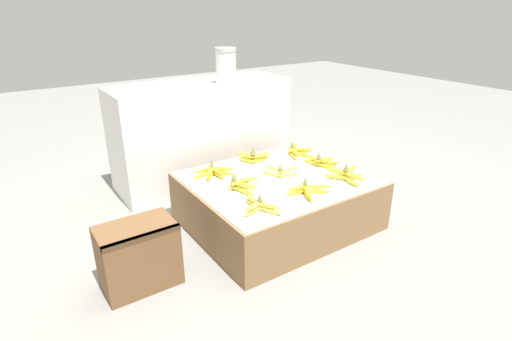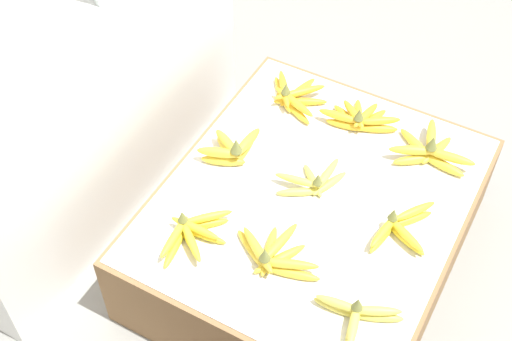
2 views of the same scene
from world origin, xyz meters
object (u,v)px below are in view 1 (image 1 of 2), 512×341
wooden_crate (139,255)px  banana_bunch_front_left (259,206)px  banana_bunch_middle_midleft (281,171)px  banana_bunch_back_left (213,172)px  banana_bunch_back_midleft (253,156)px  foam_tray_white (182,82)px  banana_bunch_front_midleft (308,190)px  banana_bunch_front_midright (346,174)px  banana_bunch_back_midright (296,151)px  banana_bunch_middle_midright (321,161)px  glass_jar (226,66)px  banana_bunch_middle_left (240,184)px

wooden_crate → banana_bunch_front_left: banana_bunch_front_left is taller
banana_bunch_middle_midleft → banana_bunch_back_left: 0.37m
banana_bunch_back_left → banana_bunch_back_midleft: 0.30m
banana_bunch_middle_midleft → foam_tray_white: (-0.20, 0.78, 0.39)m
banana_bunch_middle_midleft → banana_bunch_back_midleft: size_ratio=1.09×
wooden_crate → banana_bunch_front_midleft: bearing=-10.5°
banana_bunch_front_midright → banana_bunch_back_midright: (0.02, 0.45, -0.00)m
banana_bunch_middle_midright → banana_bunch_back_left: size_ratio=1.01×
banana_bunch_middle_midright → glass_jar: glass_jar is taller
banana_bunch_front_left → banana_bunch_front_midleft: (0.29, 0.00, -0.00)m
banana_bunch_middle_midleft → banana_bunch_middle_midright: banana_bunch_middle_midright is taller
banana_bunch_front_midright → banana_bunch_back_left: banana_bunch_front_midright is taller
banana_bunch_back_midright → banana_bunch_front_midright: bearing=-92.3°
wooden_crate → foam_tray_white: foam_tray_white is taller
banana_bunch_back_left → banana_bunch_back_midright: size_ratio=1.13×
glass_jar → foam_tray_white: glass_jar is taller
banana_bunch_middle_midright → banana_bunch_back_midright: (-0.01, 0.22, -0.00)m
wooden_crate → banana_bunch_back_left: bearing=30.5°
banana_bunch_back_left → banana_bunch_back_midleft: bearing=9.8°
banana_bunch_front_left → banana_bunch_middle_left: bearing=77.9°
banana_bunch_back_left → banana_bunch_back_midleft: size_ratio=1.35×
banana_bunch_middle_midleft → banana_bunch_middle_left: bearing=-176.0°
banana_bunch_middle_midright → banana_bunch_back_left: banana_bunch_middle_midright is taller
banana_bunch_front_midleft → banana_bunch_middle_left: (-0.24, 0.25, 0.00)m
glass_jar → wooden_crate: bearing=-140.1°
wooden_crate → banana_bunch_middle_midleft: (0.85, 0.12, 0.15)m
banana_bunch_front_left → banana_bunch_back_midright: 0.77m
banana_bunch_back_left → banana_bunch_middle_left: bearing=-80.5°
banana_bunch_front_left → banana_bunch_front_midright: banana_bunch_front_midright is taller
banana_bunch_back_midright → banana_bunch_middle_midleft: bearing=-143.4°
wooden_crate → banana_bunch_middle_midleft: banana_bunch_middle_midleft is taller
banana_bunch_back_midleft → banana_bunch_front_midleft: bearing=-92.5°
wooden_crate → banana_bunch_middle_left: (0.58, 0.10, 0.16)m
banana_bunch_back_left → banana_bunch_back_midright: bearing=0.4°
banana_bunch_back_midright → foam_tray_white: (-0.48, 0.58, 0.39)m
banana_bunch_middle_midleft → glass_jar: bearing=87.6°
wooden_crate → banana_bunch_middle_midright: bearing=5.1°
banana_bunch_back_midright → banana_bunch_back_left: bearing=-179.6°
banana_bunch_front_left → banana_bunch_middle_midright: size_ratio=0.92×
banana_bunch_middle_left → banana_bunch_back_left: 0.22m
banana_bunch_front_left → banana_bunch_middle_midright: 0.67m
banana_bunch_front_midright → glass_jar: 1.02m
banana_bunch_front_left → banana_bunch_front_midright: bearing=2.8°
banana_bunch_front_midright → banana_bunch_back_left: size_ratio=1.05×
wooden_crate → banana_bunch_back_midleft: banana_bunch_back_midleft is taller
banana_bunch_front_midright → banana_bunch_back_midright: size_ratio=1.19×
banana_bunch_back_midleft → banana_bunch_back_midright: size_ratio=0.84×
banana_bunch_middle_left → banana_bunch_back_midright: banana_bunch_middle_left is taller
banana_bunch_front_midleft → banana_bunch_front_midright: bearing=5.0°
banana_bunch_back_midright → foam_tray_white: 0.85m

